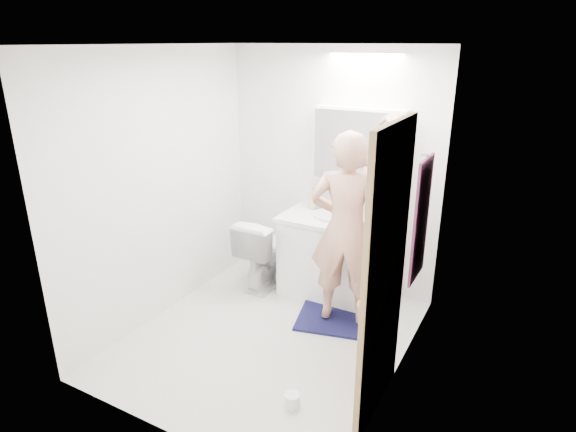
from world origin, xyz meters
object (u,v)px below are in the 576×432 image
Objects in this scene: toilet at (267,251)px; soap_bottle_a at (313,198)px; toothbrush_cup at (354,211)px; toilet_paper_roll at (292,400)px; medicine_cabinet at (359,146)px; soap_bottle_b at (318,201)px; person at (346,230)px; vanity_cabinet at (329,258)px.

soap_bottle_a is (0.39, 0.27, 0.56)m from toilet.
toilet is 8.06× the size of toothbrush_cup.
toothbrush_cup is at bearing 98.54° from toilet_paper_roll.
toilet is at bearing -161.66° from toothbrush_cup.
medicine_cabinet is 3.75× the size of soap_bottle_a.
toilet is 1.00m from toothbrush_cup.
medicine_cabinet is 0.71m from soap_bottle_a.
medicine_cabinet is at bearing 4.42° from soap_bottle_b.
toothbrush_cup reaches higher than toilet_paper_roll.
soap_bottle_a is 2.13× the size of toilet_paper_roll.
person is 15.56× the size of toilet_paper_roll.
vanity_cabinet is 8.18× the size of toilet_paper_roll.
soap_bottle_a is at bearing 150.30° from vanity_cabinet.
medicine_cabinet is at bearing -89.84° from person.
soap_bottle_b is at bearing 140.14° from vanity_cabinet.
person is at bearing -75.73° from toothbrush_cup.
toilet is at bearing -31.23° from person.
medicine_cabinet is 0.51× the size of person.
soap_bottle_b is at bearing -61.68° from person.
medicine_cabinet is 1.17× the size of toilet.
vanity_cabinet is 0.63m from soap_bottle_a.
toilet_paper_roll is (0.27, -1.77, -0.81)m from toothbrush_cup.
toilet_paper_roll is at bearing -81.46° from toothbrush_cup.
medicine_cabinet reaches higher than toilet_paper_roll.
soap_bottle_a is at bearing -57.84° from person.
toothbrush_cup is 1.97m from toilet_paper_roll.
person reaches higher than soap_bottle_b.
vanity_cabinet is 1.02× the size of medicine_cabinet.
vanity_cabinet reaches higher than toilet_paper_roll.
toilet_paper_roll is (0.45, -1.61, -0.34)m from vanity_cabinet.
vanity_cabinet is 1.71m from toilet_paper_roll.
soap_bottle_a is at bearing -178.70° from toothbrush_cup.
medicine_cabinet reaches higher than vanity_cabinet.
toilet_paper_roll is (0.66, -1.79, -0.85)m from soap_bottle_b.
vanity_cabinet is 0.74m from person.
toilet is at bearing -145.82° from soap_bottle_b.
toilet is at bearing -169.97° from vanity_cabinet.
toilet is (-0.82, -0.33, -1.12)m from medicine_cabinet.
toilet is 0.74m from soap_bottle_b.
toothbrush_cup is (0.18, 0.16, 0.47)m from vanity_cabinet.
medicine_cabinet reaches higher than person.
toilet is 3.20× the size of soap_bottle_a.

